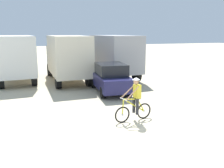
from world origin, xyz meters
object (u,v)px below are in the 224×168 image
(box_truck_white_box, at_px, (15,56))
(box_truck_grey_hauler, at_px, (112,54))
(sedan_parked, at_px, (111,78))
(cyclist_orange_shirt, at_px, (135,101))
(box_truck_cream_rv, at_px, (67,56))

(box_truck_white_box, relative_size, box_truck_grey_hauler, 1.00)
(box_truck_grey_hauler, relative_size, sedan_parked, 1.58)
(sedan_parked, distance_m, cyclist_orange_shirt, 5.02)
(box_truck_grey_hauler, distance_m, cyclist_orange_shirt, 9.94)
(box_truck_cream_rv, bearing_deg, box_truck_grey_hauler, 4.78)
(box_truck_white_box, bearing_deg, box_truck_cream_rv, -20.73)
(box_truck_white_box, relative_size, sedan_parked, 1.58)
(cyclist_orange_shirt, bearing_deg, box_truck_grey_hauler, 75.33)
(box_truck_grey_hauler, distance_m, sedan_parked, 5.02)
(box_truck_cream_rv, bearing_deg, sedan_parked, -66.52)
(box_truck_white_box, bearing_deg, cyclist_orange_shirt, -66.07)
(box_truck_grey_hauler, height_order, sedan_parked, box_truck_grey_hauler)
(box_truck_white_box, height_order, box_truck_grey_hauler, same)
(box_truck_white_box, xyz_separation_m, box_truck_grey_hauler, (7.21, -1.05, 0.00))
(box_truck_white_box, xyz_separation_m, sedan_parked, (5.45, -5.65, -0.99))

